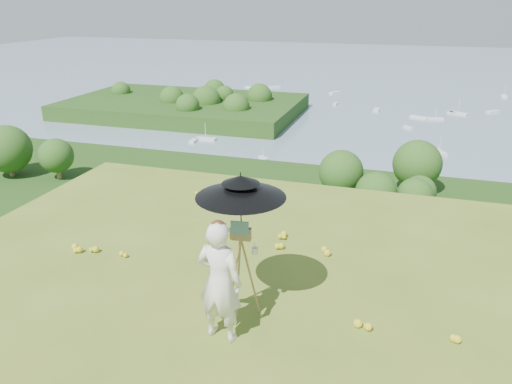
% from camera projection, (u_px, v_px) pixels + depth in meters
% --- Properties ---
extents(ground, '(14.00, 14.00, 0.00)m').
position_uv_depth(ground, '(260.00, 356.00, 6.95)').
color(ground, '#556F1F').
rests_on(ground, ground).
extents(forest_slope, '(140.00, 56.00, 22.00)m').
position_uv_depth(forest_slope, '(363.00, 367.00, 48.65)').
color(forest_slope, '#1B3E11').
rests_on(forest_slope, bay_water).
extents(shoreline_tier, '(170.00, 28.00, 8.00)m').
position_uv_depth(shoreline_tier, '(384.00, 248.00, 86.77)').
color(shoreline_tier, slate).
rests_on(shoreline_tier, bay_water).
extents(bay_water, '(700.00, 700.00, 0.00)m').
position_uv_depth(bay_water, '(408.00, 86.00, 232.80)').
color(bay_water, slate).
rests_on(bay_water, ground).
extents(peninsula, '(90.00, 60.00, 12.00)m').
position_uv_depth(peninsula, '(183.00, 99.00, 176.08)').
color(peninsula, '#1B3E11').
rests_on(peninsula, bay_water).
extents(slope_trees, '(110.00, 50.00, 6.00)m').
position_uv_depth(slope_trees, '(375.00, 239.00, 43.55)').
color(slope_trees, '#265319').
rests_on(slope_trees, forest_slope).
extents(harbor_town, '(110.00, 22.00, 5.00)m').
position_uv_depth(harbor_town, '(387.00, 214.00, 84.41)').
color(harbor_town, silver).
rests_on(harbor_town, shoreline_tier).
extents(moored_boats, '(140.00, 140.00, 0.70)m').
position_uv_depth(moored_boats, '(364.00, 121.00, 165.86)').
color(moored_boats, silver).
rests_on(moored_boats, bay_water).
extents(wildflowers, '(10.00, 10.50, 0.12)m').
position_uv_depth(wildflowers, '(265.00, 341.00, 7.15)').
color(wildflowers, gold).
rests_on(wildflowers, ground).
extents(painter, '(0.73, 0.53, 1.87)m').
position_uv_depth(painter, '(220.00, 281.00, 7.01)').
color(painter, white).
rests_on(painter, ground).
extents(field_easel, '(0.69, 0.69, 1.64)m').
position_uv_depth(field_easel, '(241.00, 269.00, 7.56)').
color(field_easel, olive).
rests_on(field_easel, ground).
extents(sun_umbrella, '(1.48, 1.48, 1.01)m').
position_uv_depth(sun_umbrella, '(241.00, 205.00, 7.21)').
color(sun_umbrella, black).
rests_on(sun_umbrella, field_easel).
extents(painter_cap, '(0.24, 0.28, 0.10)m').
position_uv_depth(painter_cap, '(218.00, 225.00, 6.69)').
color(painter_cap, '#CC7072').
rests_on(painter_cap, painter).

